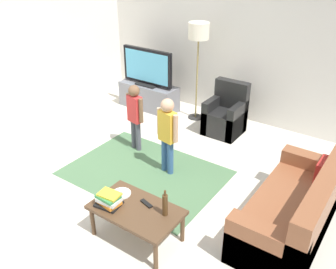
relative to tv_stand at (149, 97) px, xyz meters
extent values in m
plane|color=beige|center=(1.66, -2.30, -0.24)|extent=(7.80, 7.80, 0.00)
cube|color=silver|center=(1.66, 0.70, 1.11)|extent=(6.00, 0.12, 2.70)
cube|color=#4C724C|center=(1.37, -1.88, -0.24)|extent=(2.20, 1.60, 0.01)
cube|color=slate|center=(0.00, 0.00, 0.01)|extent=(1.20, 0.44, 0.50)
cube|color=black|center=(0.00, -0.05, -0.14)|extent=(1.10, 0.32, 0.03)
cube|color=black|center=(0.00, -0.02, 0.27)|extent=(0.44, 0.28, 0.03)
cube|color=black|center=(0.00, -0.02, 0.63)|extent=(1.10, 0.07, 0.68)
cube|color=#59B2D8|center=(0.00, -0.06, 0.63)|extent=(1.00, 0.01, 0.58)
cube|color=brown|center=(3.46, -1.83, -0.03)|extent=(0.80, 1.80, 0.42)
cube|color=brown|center=(3.76, -1.83, 0.19)|extent=(0.20, 1.80, 0.86)
cube|color=brown|center=(3.46, -2.63, 0.06)|extent=(0.80, 0.20, 0.60)
cube|color=brown|center=(3.46, -1.03, 0.06)|extent=(0.80, 0.20, 0.60)
cube|color=#B22823|center=(3.61, -1.28, 0.32)|extent=(0.10, 0.32, 0.32)
cube|color=black|center=(1.73, -0.10, -0.03)|extent=(0.60, 0.60, 0.42)
cube|color=black|center=(1.73, 0.12, 0.21)|extent=(0.60, 0.16, 0.90)
cube|color=black|center=(1.49, -0.10, 0.06)|extent=(0.12, 0.60, 0.60)
cube|color=black|center=(1.97, -0.10, 0.06)|extent=(0.12, 0.60, 0.60)
cylinder|color=#262626|center=(1.00, 0.15, -0.23)|extent=(0.28, 0.28, 0.02)
cylinder|color=#99844C|center=(1.00, 0.15, 0.52)|extent=(0.03, 0.03, 1.50)
cylinder|color=silver|center=(1.00, 0.15, 1.40)|extent=(0.36, 0.36, 0.28)
cylinder|color=#4C4C59|center=(0.76, -1.39, 0.00)|extent=(0.08, 0.08, 0.49)
cylinder|color=#4C4C59|center=(0.88, -1.41, 0.00)|extent=(0.08, 0.08, 0.49)
cube|color=red|center=(0.82, -1.40, 0.46)|extent=(0.26, 0.17, 0.42)
sphere|color=brown|center=(0.82, -1.40, 0.76)|extent=(0.18, 0.18, 0.18)
cylinder|color=brown|center=(0.67, -1.37, 0.48)|extent=(0.07, 0.07, 0.38)
cylinder|color=brown|center=(0.97, -1.43, 0.48)|extent=(0.07, 0.07, 0.38)
cylinder|color=#33598C|center=(1.55, -1.64, 0.02)|extent=(0.09, 0.09, 0.52)
cylinder|color=#33598C|center=(1.67, -1.66, 0.02)|extent=(0.09, 0.09, 0.52)
cube|color=gold|center=(1.61, -1.65, 0.50)|extent=(0.27, 0.18, 0.45)
sphere|color=tan|center=(1.61, -1.65, 0.82)|extent=(0.19, 0.19, 0.19)
cylinder|color=tan|center=(1.46, -1.62, 0.52)|extent=(0.07, 0.07, 0.40)
cylinder|color=tan|center=(1.77, -1.68, 0.52)|extent=(0.07, 0.07, 0.40)
cube|color=#513823|center=(2.10, -2.95, 0.16)|extent=(1.00, 0.60, 0.04)
cylinder|color=#513823|center=(1.65, -3.20, -0.05)|extent=(0.05, 0.05, 0.38)
cylinder|color=#513823|center=(2.55, -3.20, -0.05)|extent=(0.05, 0.05, 0.38)
cylinder|color=#513823|center=(1.65, -2.70, -0.05)|extent=(0.05, 0.05, 0.38)
cylinder|color=#513823|center=(2.55, -2.70, -0.05)|extent=(0.05, 0.05, 0.38)
cube|color=black|center=(1.82, -3.08, 0.19)|extent=(0.29, 0.25, 0.03)
cube|color=orange|center=(1.83, -3.08, 0.22)|extent=(0.27, 0.21, 0.04)
cube|color=white|center=(1.83, -3.08, 0.26)|extent=(0.26, 0.20, 0.04)
cube|color=#388C4C|center=(1.82, -3.08, 0.30)|extent=(0.25, 0.19, 0.03)
cube|color=yellow|center=(1.83, -3.07, 0.33)|extent=(0.25, 0.18, 0.02)
cylinder|color=#4C3319|center=(2.42, -2.85, 0.30)|extent=(0.06, 0.06, 0.26)
cylinder|color=#4C3319|center=(2.42, -2.85, 0.46)|extent=(0.02, 0.02, 0.06)
cube|color=black|center=(2.15, -2.83, 0.19)|extent=(0.18, 0.09, 0.02)
cylinder|color=white|center=(1.80, -2.85, 0.18)|extent=(0.22, 0.22, 0.02)
cube|color=silver|center=(1.82, -2.85, 0.19)|extent=(0.14, 0.08, 0.01)
camera|label=1|loc=(4.19, -5.32, 2.79)|focal=39.08mm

